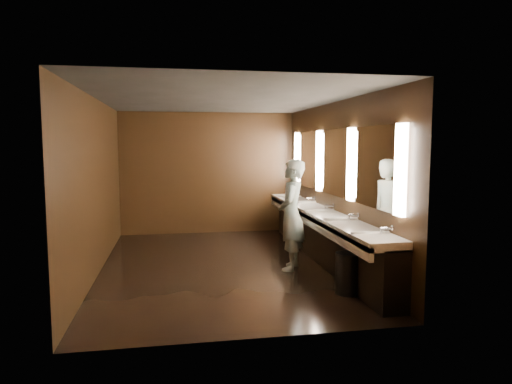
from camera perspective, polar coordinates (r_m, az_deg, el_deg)
floor at (r=7.92m, az=-4.26°, el=-9.15°), size 6.00×6.00×0.00m
ceiling at (r=7.68m, az=-4.42°, el=11.45°), size 4.00×6.00×0.02m
wall_back at (r=10.66m, az=-6.03°, el=2.37°), size 4.00×0.02×2.80m
wall_front at (r=4.72m, az=-0.53°, el=-2.14°), size 4.00×0.02×2.80m
wall_left at (r=7.73m, az=-19.25°, el=0.70°), size 0.02×6.00×2.80m
wall_right at (r=8.13m, az=9.82°, el=1.20°), size 0.02×6.00×2.80m
sink_counter at (r=8.19m, az=8.34°, el=-5.14°), size 0.55×5.40×1.01m
mirror_band at (r=8.10m, az=9.74°, el=3.66°), size 0.06×5.03×1.15m
person at (r=7.53m, az=4.45°, el=-2.86°), size 0.66×0.78×1.82m
trash_bin at (r=6.55m, az=11.48°, el=-9.91°), size 0.45×0.45×0.57m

